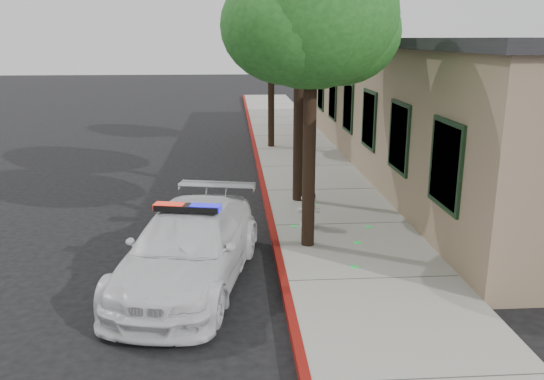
% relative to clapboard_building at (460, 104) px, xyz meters
% --- Properties ---
extents(ground, '(120.00, 120.00, 0.00)m').
position_rel_clapboard_building_xyz_m(ground, '(-6.69, -9.00, -2.13)').
color(ground, black).
rests_on(ground, ground).
extents(sidewalk, '(3.20, 60.00, 0.15)m').
position_rel_clapboard_building_xyz_m(sidewalk, '(-5.09, -6.00, -2.05)').
color(sidewalk, '#9A978C').
rests_on(sidewalk, ground).
extents(red_curb, '(0.14, 60.00, 0.16)m').
position_rel_clapboard_building_xyz_m(red_curb, '(-6.63, -6.00, -2.05)').
color(red_curb, maroon).
rests_on(red_curb, ground).
extents(clapboard_building, '(7.30, 20.89, 4.24)m').
position_rel_clapboard_building_xyz_m(clapboard_building, '(0.00, 0.00, 0.00)').
color(clapboard_building, '#866E58').
rests_on(clapboard_building, ground).
extents(police_car, '(2.83, 4.97, 1.48)m').
position_rel_clapboard_building_xyz_m(police_car, '(-8.28, -8.66, -1.44)').
color(police_car, silver).
rests_on(police_car, ground).
extents(fire_hydrant, '(0.49, 0.42, 0.86)m').
position_rel_clapboard_building_xyz_m(fire_hydrant, '(-5.83, -6.15, -1.54)').
color(fire_hydrant, silver).
rests_on(fire_hydrant, sidewalk).
extents(street_tree_near, '(3.42, 3.20, 5.85)m').
position_rel_clapboard_building_xyz_m(street_tree_near, '(-5.98, -7.27, 2.39)').
color(street_tree_near, black).
rests_on(street_tree_near, sidewalk).
extents(street_tree_mid, '(3.53, 3.43, 6.50)m').
position_rel_clapboard_building_xyz_m(street_tree_mid, '(-5.80, -3.94, 2.93)').
color(street_tree_mid, black).
rests_on(street_tree_mid, sidewalk).
extents(street_tree_far, '(3.06, 2.85, 5.39)m').
position_rel_clapboard_building_xyz_m(street_tree_far, '(-5.96, 3.48, 2.08)').
color(street_tree_far, black).
rests_on(street_tree_far, sidewalk).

